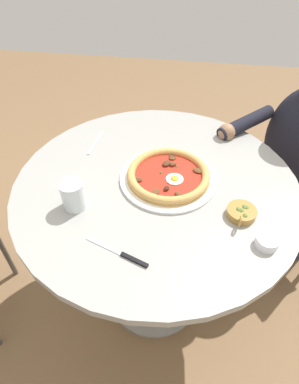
{
  "coord_description": "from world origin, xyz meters",
  "views": [
    {
      "loc": [
        0.81,
        0.1,
        1.49
      ],
      "look_at": [
        0.04,
        -0.02,
        0.74
      ],
      "focal_mm": 29.85,
      "sensor_mm": 36.0,
      "label": 1
    }
  ],
  "objects_px": {
    "steak_knife": "(125,256)",
    "fork_utensil": "(96,142)",
    "ramekin_capers": "(267,241)",
    "water_glass": "(73,197)",
    "pizza_on_plate": "(168,176)",
    "dining_table": "(156,212)",
    "olive_pan": "(241,213)",
    "diner_person": "(285,182)"
  },
  "relations": [
    {
      "from": "pizza_on_plate",
      "to": "dining_table",
      "type": "bearing_deg",
      "value": -62.56
    },
    {
      "from": "pizza_on_plate",
      "to": "water_glass",
      "type": "distance_m",
      "value": 0.33
    },
    {
      "from": "ramekin_capers",
      "to": "fork_utensil",
      "type": "bearing_deg",
      "value": -123.81
    },
    {
      "from": "dining_table",
      "to": "diner_person",
      "type": "relative_size",
      "value": 0.88
    },
    {
      "from": "water_glass",
      "to": "dining_table",
      "type": "bearing_deg",
      "value": 122.3
    },
    {
      "from": "dining_table",
      "to": "water_glass",
      "type": "bearing_deg",
      "value": -57.7
    },
    {
      "from": "dining_table",
      "to": "olive_pan",
      "type": "height_order",
      "value": "olive_pan"
    },
    {
      "from": "ramekin_capers",
      "to": "pizza_on_plate",
      "type": "bearing_deg",
      "value": -127.75
    },
    {
      "from": "dining_table",
      "to": "water_glass",
      "type": "relative_size",
      "value": 10.26
    },
    {
      "from": "steak_knife",
      "to": "pizza_on_plate",
      "type": "bearing_deg",
      "value": 166.39
    },
    {
      "from": "pizza_on_plate",
      "to": "diner_person",
      "type": "xyz_separation_m",
      "value": [
        -0.37,
        0.52,
        -0.29
      ]
    },
    {
      "from": "olive_pan",
      "to": "fork_utensil",
      "type": "height_order",
      "value": "olive_pan"
    },
    {
      "from": "pizza_on_plate",
      "to": "ramekin_capers",
      "type": "bearing_deg",
      "value": 52.25
    },
    {
      "from": "pizza_on_plate",
      "to": "olive_pan",
      "type": "height_order",
      "value": "olive_pan"
    },
    {
      "from": "dining_table",
      "to": "olive_pan",
      "type": "distance_m",
      "value": 0.34
    },
    {
      "from": "dining_table",
      "to": "pizza_on_plate",
      "type": "bearing_deg",
      "value": 117.44
    },
    {
      "from": "fork_utensil",
      "to": "diner_person",
      "type": "bearing_deg",
      "value": 103.38
    },
    {
      "from": "dining_table",
      "to": "steak_knife",
      "type": "bearing_deg",
      "value": -7.65
    },
    {
      "from": "olive_pan",
      "to": "water_glass",
      "type": "bearing_deg",
      "value": -85.86
    },
    {
      "from": "fork_utensil",
      "to": "diner_person",
      "type": "relative_size",
      "value": 0.14
    },
    {
      "from": "olive_pan",
      "to": "fork_utensil",
      "type": "bearing_deg",
      "value": -119.37
    },
    {
      "from": "dining_table",
      "to": "olive_pan",
      "type": "relative_size",
      "value": 8.44
    },
    {
      "from": "pizza_on_plate",
      "to": "olive_pan",
      "type": "bearing_deg",
      "value": 60.82
    },
    {
      "from": "dining_table",
      "to": "fork_utensil",
      "type": "distance_m",
      "value": 0.36
    },
    {
      "from": "steak_knife",
      "to": "ramekin_capers",
      "type": "xyz_separation_m",
      "value": [
        -0.1,
        0.39,
        0.01
      ]
    },
    {
      "from": "diner_person",
      "to": "ramekin_capers",
      "type": "bearing_deg",
      "value": -19.9
    },
    {
      "from": "dining_table",
      "to": "ramekin_capers",
      "type": "xyz_separation_m",
      "value": [
        0.22,
        0.34,
        0.17
      ]
    },
    {
      "from": "dining_table",
      "to": "pizza_on_plate",
      "type": "relative_size",
      "value": 2.92
    },
    {
      "from": "fork_utensil",
      "to": "dining_table",
      "type": "bearing_deg",
      "value": 54.14
    },
    {
      "from": "steak_knife",
      "to": "diner_person",
      "type": "relative_size",
      "value": 0.17
    },
    {
      "from": "water_glass",
      "to": "olive_pan",
      "type": "bearing_deg",
      "value": 94.14
    },
    {
      "from": "water_glass",
      "to": "ramekin_capers",
      "type": "relative_size",
      "value": 1.46
    },
    {
      "from": "fork_utensil",
      "to": "pizza_on_plate",
      "type": "bearing_deg",
      "value": 60.49
    },
    {
      "from": "steak_knife",
      "to": "fork_utensil",
      "type": "distance_m",
      "value": 0.56
    },
    {
      "from": "water_glass",
      "to": "fork_utensil",
      "type": "bearing_deg",
      "value": -175.07
    },
    {
      "from": "ramekin_capers",
      "to": "diner_person",
      "type": "height_order",
      "value": "diner_person"
    },
    {
      "from": "water_glass",
      "to": "fork_utensil",
      "type": "relative_size",
      "value": 0.59
    },
    {
      "from": "steak_knife",
      "to": "ramekin_capers",
      "type": "relative_size",
      "value": 2.95
    },
    {
      "from": "dining_table",
      "to": "ramekin_capers",
      "type": "height_order",
      "value": "ramekin_capers"
    },
    {
      "from": "ramekin_capers",
      "to": "olive_pan",
      "type": "height_order",
      "value": "olive_pan"
    },
    {
      "from": "water_glass",
      "to": "olive_pan",
      "type": "relative_size",
      "value": 0.82
    },
    {
      "from": "dining_table",
      "to": "steak_knife",
      "type": "distance_m",
      "value": 0.35
    }
  ]
}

